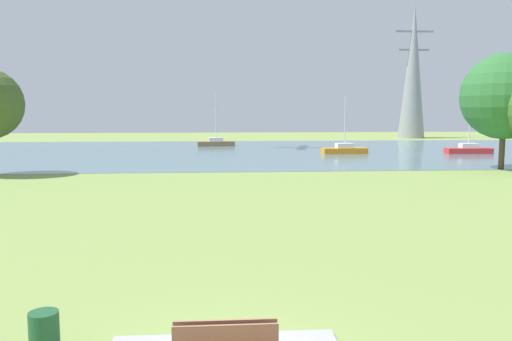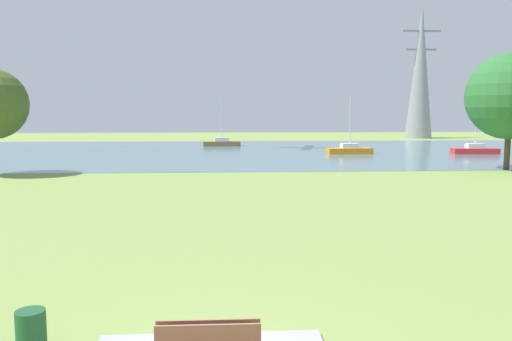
{
  "view_description": "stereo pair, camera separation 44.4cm",
  "coord_description": "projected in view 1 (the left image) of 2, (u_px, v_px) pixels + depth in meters",
  "views": [
    {
      "loc": [
        -0.12,
        -8.49,
        4.57
      ],
      "look_at": [
        1.82,
        17.08,
        1.62
      ],
      "focal_mm": 36.42,
      "sensor_mm": 36.0,
      "label": 1
    },
    {
      "loc": [
        0.32,
        -8.52,
        4.57
      ],
      "look_at": [
        1.82,
        17.08,
        1.62
      ],
      "focal_mm": 36.42,
      "sensor_mm": 36.0,
      "label": 2
    }
  ],
  "objects": [
    {
      "name": "water_surface",
      "position": [
        218.0,
        152.0,
        58.47
      ],
      "size": [
        140.0,
        40.0,
        0.02
      ],
      "primitive_type": "cube",
      "color": "slate",
      "rests_on": "ground"
    },
    {
      "name": "electricity_pylon",
      "position": [
        413.0,
        72.0,
        86.83
      ],
      "size": [
        6.4,
        4.4,
        22.1
      ],
      "color": "gray",
      "rests_on": "ground"
    },
    {
      "name": "ground_plane",
      "position": [
        219.0,
        188.0,
        30.73
      ],
      "size": [
        160.0,
        160.0,
        0.0
      ],
      "primitive_type": "plane",
      "color": "#7F994C"
    },
    {
      "name": "sailboat_red",
      "position": [
        469.0,
        149.0,
        55.51
      ],
      "size": [
        4.87,
        1.72,
        7.6
      ],
      "color": "red",
      "rests_on": "water_surface"
    },
    {
      "name": "tree_mid_shore",
      "position": [
        505.0,
        96.0,
        40.31
      ],
      "size": [
        6.7,
        6.7,
        9.05
      ],
      "color": "brown",
      "rests_on": "ground"
    },
    {
      "name": "sailboat_brown",
      "position": [
        216.0,
        143.0,
        67.59
      ],
      "size": [
        4.91,
        1.92,
        6.99
      ],
      "color": "brown",
      "rests_on": "water_surface"
    },
    {
      "name": "sailboat_orange",
      "position": [
        344.0,
        149.0,
        55.6
      ],
      "size": [
        4.89,
        1.83,
        6.2
      ],
      "color": "orange",
      "rests_on": "water_surface"
    },
    {
      "name": "litter_bin",
      "position": [
        44.0,
        332.0,
        9.81
      ],
      "size": [
        0.56,
        0.56,
        0.8
      ],
      "primitive_type": "cylinder",
      "color": "#1E512D",
      "rests_on": "ground"
    }
  ]
}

